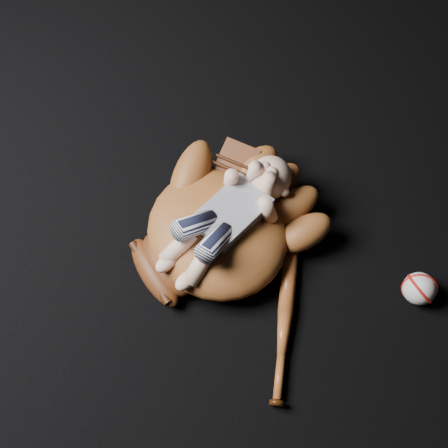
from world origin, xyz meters
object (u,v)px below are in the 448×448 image
object	(u,v)px
baseball_glove	(217,229)
baseball_bat	(285,321)
newborn_baby	(223,219)
baseball	(419,289)

from	to	relation	value
baseball_glove	baseball_bat	xyz separation A→B (m)	(0.25, -0.08, -0.06)
baseball_glove	newborn_baby	size ratio (longest dim) A/B	1.30
baseball_glove	baseball_bat	bearing A→B (deg)	5.43
newborn_baby	baseball	xyz separation A→B (m)	(0.46, 0.16, -0.10)
baseball_glove	baseball	bearing A→B (deg)	42.49
newborn_baby	baseball	world-z (taller)	newborn_baby
baseball	newborn_baby	bearing A→B (deg)	-161.08
baseball_glove	baseball	xyz separation A→B (m)	(0.47, 0.16, -0.04)
baseball_bat	baseball	size ratio (longest dim) A/B	4.98
newborn_baby	baseball_bat	size ratio (longest dim) A/B	1.01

